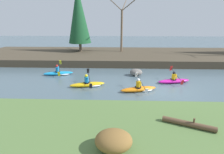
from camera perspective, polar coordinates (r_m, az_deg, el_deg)
ground_plane at (r=13.71m, az=17.00°, el=-3.98°), size 90.00×90.00×0.00m
riverbank_near at (r=8.03m, az=29.90°, el=-20.41°), size 44.00×7.33×0.58m
riverbank_far at (r=23.75m, az=10.73°, el=6.75°), size 44.00×9.78×0.81m
conifer_tree_far_left at (r=24.67m, az=-10.87°, el=19.33°), size 2.99×2.99×8.45m
bare_tree_upstream at (r=24.30m, az=3.27°, el=16.39°), size 3.99×3.94×7.28m
shrub_clump_nearest at (r=6.54m, az=0.53°, el=-20.03°), size 1.33×1.11×0.72m
kayaker_lead at (r=15.29m, az=19.59°, el=-1.06°), size 2.79×2.06×1.20m
kayaker_middle at (r=12.95m, az=9.13°, el=-3.76°), size 2.77×2.04×1.20m
kayaker_trailing at (r=13.81m, az=-7.60°, el=-2.27°), size 2.78×2.04×1.20m
kayaker_far_back at (r=17.26m, az=-16.78°, el=1.29°), size 2.79×2.05×1.20m
boulder_midstream at (r=16.44m, az=7.87°, el=1.55°), size 1.16×0.90×0.65m
driftwood_log at (r=8.49m, az=23.68°, el=-13.83°), size 2.11×1.06×0.44m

